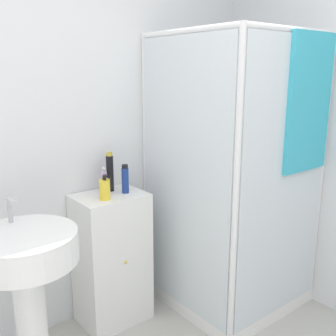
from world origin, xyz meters
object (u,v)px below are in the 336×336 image
Objects in this scene: shampoo_bottle_tall_black at (110,172)px; lotion_bottle_white at (103,183)px; shampoo_bottle_blue at (125,179)px; sink at (27,274)px; soap_dispenser at (105,189)px.

shampoo_bottle_tall_black is 0.09m from lotion_bottle_white.
shampoo_bottle_tall_black is 1.38× the size of shampoo_bottle_blue.
shampoo_bottle_blue reaches higher than sink.
shampoo_bottle_tall_black is 0.12m from shampoo_bottle_blue.
shampoo_bottle_blue is 1.08× the size of lotion_bottle_white.
soap_dispenser is at bearing 21.32° from sink.
lotion_bottle_white is at bearing 64.07° from soap_dispenser.
shampoo_bottle_blue is (0.05, -0.10, -0.03)m from shampoo_bottle_tall_black.
shampoo_bottle_tall_black is 1.49× the size of lotion_bottle_white.
lotion_bottle_white is (0.05, 0.11, 0.01)m from soap_dispenser.
sink is 0.75m from lotion_bottle_white.
soap_dispenser is at bearing -115.93° from lotion_bottle_white.
shampoo_bottle_blue is at bearing -32.11° from lotion_bottle_white.
lotion_bottle_white is (-0.06, -0.02, -0.05)m from shampoo_bottle_tall_black.
shampoo_bottle_tall_black reaches higher than sink.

